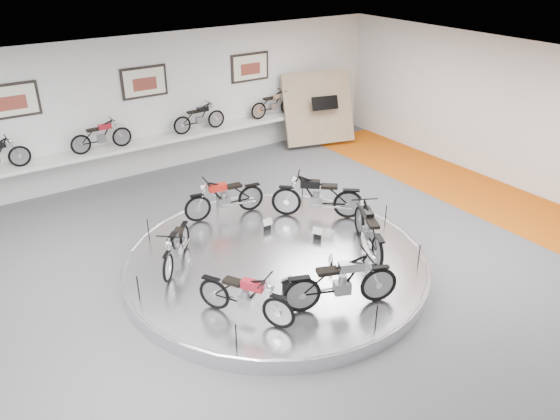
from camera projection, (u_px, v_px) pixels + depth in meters
floor at (284, 275)px, 11.46m from camera, size 16.00×16.00×0.00m
ceiling at (285, 86)px, 9.67m from camera, size 16.00×16.00×0.00m
wall_back at (147, 106)px, 15.74m from camera, size 16.00×0.00×16.00m
wall_right at (530, 119)px, 14.59m from camera, size 0.00×14.00×14.00m
orange_carpet_strip at (489, 197)px, 14.88m from camera, size 2.40×12.60×0.01m
dado_band at (152, 153)px, 16.37m from camera, size 15.68×0.04×1.10m
display_platform at (276, 263)px, 11.62m from camera, size 6.40×6.40×0.30m
platform_rim at (276, 258)px, 11.56m from camera, size 6.40×6.40×0.10m
shelf at (154, 142)px, 15.96m from camera, size 11.00×0.55×0.10m
poster_left at (11, 101)px, 13.63m from camera, size 1.35×0.06×0.88m
poster_center at (144, 82)px, 15.39m from camera, size 1.35×0.06×0.88m
poster_right at (250, 67)px, 17.15m from camera, size 1.35×0.06×0.88m
display_panel at (318, 108)px, 18.23m from camera, size 2.56×1.52×2.30m
shelf_bike_b at (101, 138)px, 15.02m from camera, size 1.22×0.43×0.73m
shelf_bike_c at (199, 119)px, 16.53m from camera, size 1.22×0.43×0.73m
shelf_bike_d at (273, 106)px, 17.89m from camera, size 1.22×0.43×0.73m
bike_a at (317, 196)px, 12.98m from camera, size 1.85×1.71×1.10m
bike_b at (224, 197)px, 13.04m from camera, size 1.78×0.84×1.00m
bike_c at (176, 246)px, 11.10m from camera, size 1.38×1.48×0.88m
bike_d at (245, 296)px, 9.50m from camera, size 1.31×1.68×0.95m
bike_e at (341, 281)px, 9.78m from camera, size 1.94×1.27×1.08m
bike_f at (369, 229)px, 11.61m from camera, size 1.31×1.82×1.02m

